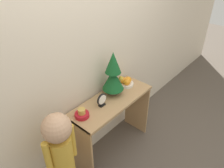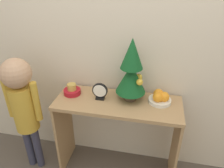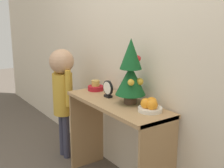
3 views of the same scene
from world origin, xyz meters
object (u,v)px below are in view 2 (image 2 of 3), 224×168
object	(u,v)px
fruit_bowl	(160,98)
singing_bowl	(72,90)
child_figure	(22,101)
mini_tree	(131,71)
desk_clock	(100,92)

from	to	relation	value
fruit_bowl	singing_bowl	bearing A→B (deg)	-178.51
fruit_bowl	child_figure	size ratio (longest dim) A/B	0.16
mini_tree	fruit_bowl	world-z (taller)	mini_tree
fruit_bowl	mini_tree	bearing A→B (deg)	179.60
desk_clock	singing_bowl	bearing A→B (deg)	172.50
singing_bowl	desk_clock	world-z (taller)	desk_clock
singing_bowl	desk_clock	xyz separation A→B (m)	(0.26, -0.03, 0.04)
fruit_bowl	desk_clock	world-z (taller)	desk_clock
mini_tree	singing_bowl	xyz separation A→B (m)	(-0.50, -0.02, -0.23)
mini_tree	fruit_bowl	distance (m)	0.32
singing_bowl	desk_clock	bearing A→B (deg)	-7.50
desk_clock	child_figure	bearing A→B (deg)	-169.56
singing_bowl	child_figure	distance (m)	0.42
desk_clock	child_figure	xyz separation A→B (m)	(-0.65, -0.12, -0.10)
mini_tree	fruit_bowl	bearing A→B (deg)	-0.40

